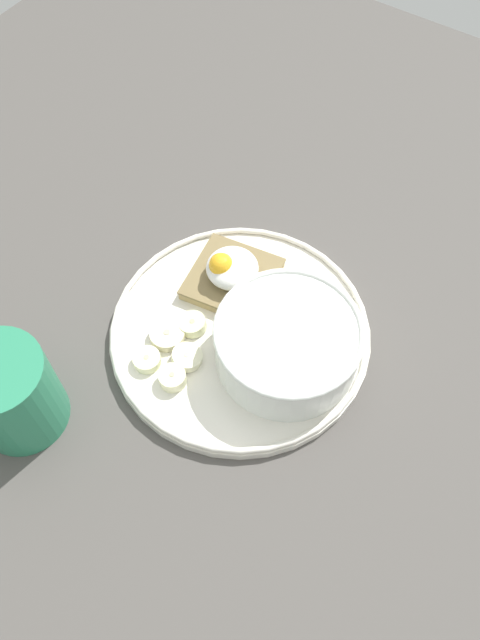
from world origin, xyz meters
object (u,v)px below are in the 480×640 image
Objects in this scene: banana_slice_front at (193,324)px; coffee_mug at (10,393)px; banana_slice_left at (187,357)px; toast_slice at (233,278)px; poached_egg at (230,268)px; banana_slice_inner at (147,360)px; banana_slice_right at (173,378)px; oatmeal_bowl at (286,344)px; banana_slice_back at (167,335)px.

coffee_mug is at bearing 63.99° from banana_slice_front.
coffee_mug is (9.59, 12.79, 3.24)cm from banana_slice_left.
toast_slice is at bearing -109.45° from coffee_mug.
toast_slice and banana_slice_front have the same top height.
poached_egg is 12.59cm from banana_slice_inner.
coffee_mug reaches higher than toast_slice.
coffee_mug is at bearing 70.55° from toast_slice.
banana_slice_left is 2.60cm from banana_slice_right.
oatmeal_bowl is 4.10× the size of banana_slice_inner.
banana_slice_left is at bearing 35.25° from oatmeal_bowl.
banana_slice_right reaches higher than toast_slice.
banana_slice_right reaches higher than banana_slice_back.
coffee_mug is at bearing 58.00° from banana_slice_inner.
banana_slice_front is 0.68× the size of banana_slice_back.
banana_slice_right is 3.31cm from banana_slice_inner.
coffee_mug reaches higher than banana_slice_front.
poached_egg reaches higher than banana_slice_front.
banana_slice_right reaches higher than banana_slice_front.
toast_slice is at bearing -100.02° from banana_slice_back.
oatmeal_bowl is 1.42× the size of toast_slice.
banana_slice_front is 2.74cm from banana_slice_back.
banana_slice_back is at bearing -115.20° from coffee_mug.
oatmeal_bowl reaches higher than banana_slice_inner.
banana_slice_front is 0.91× the size of banana_slice_right.
banana_slice_right is 0.39× the size of coffee_mug.
coffee_mug is at bearing 64.80° from banana_slice_back.
poached_egg is 1.47× the size of banana_slice_right.
banana_slice_inner is at bearing 37.44° from banana_slice_left.
banana_slice_front is at bearing -120.50° from banana_slice_back.
poached_egg reaches higher than banana_slice_left.
poached_egg is at bearing 43.28° from toast_slice.
banana_slice_left is 0.45× the size of coffee_mug.
banana_slice_inner is (1.56, 12.46, -0.19)cm from toast_slice.
banana_slice_front is 0.35× the size of coffee_mug.
toast_slice is 2.68× the size of banana_slice_right.
banana_slice_left is at bearing -84.86° from banana_slice_right.
banana_slice_right is at bearing -133.90° from coffee_mug.
banana_slice_left is at bearing 117.56° from banana_slice_front.
banana_slice_right is 1.07× the size of banana_slice_inner.
oatmeal_bowl is at bearing 154.64° from poached_egg.
oatmeal_bowl is 3.81× the size of banana_slice_right.
banana_slice_front is 5.82cm from banana_slice_inner.
poached_egg reaches higher than banana_slice_right.
banana_slice_front is 0.98× the size of banana_slice_inner.
oatmeal_bowl is 4.18× the size of banana_slice_front.
poached_egg is 9.39cm from banana_slice_back.
coffee_mug is at bearing 70.77° from poached_egg.
toast_slice is 10.23cm from banana_slice_left.
poached_egg is 24.14cm from coffee_mug.
banana_slice_front is at bearing -103.26° from banana_slice_inner.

